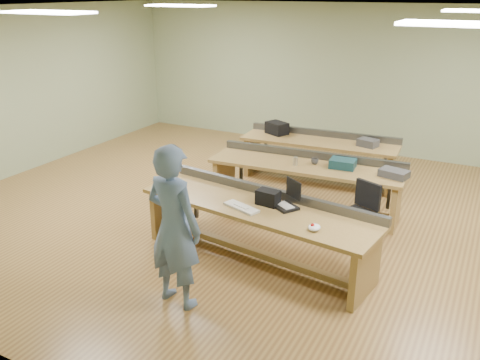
# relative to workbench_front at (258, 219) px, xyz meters

# --- Properties ---
(floor) EXTENTS (10.00, 10.00, 0.00)m
(floor) POSITION_rel_workbench_front_xyz_m (-0.37, 1.21, -0.56)
(floor) COLOR olive
(floor) RESTS_ON ground
(ceiling) EXTENTS (10.00, 10.00, 0.00)m
(ceiling) POSITION_rel_workbench_front_xyz_m (-0.37, 1.21, 2.44)
(ceiling) COLOR silver
(ceiling) RESTS_ON wall_back
(wall_back) EXTENTS (10.00, 0.04, 3.00)m
(wall_back) POSITION_rel_workbench_front_xyz_m (-0.37, 5.21, 0.94)
(wall_back) COLOR gray
(wall_back) RESTS_ON floor
(wall_front) EXTENTS (10.00, 0.04, 3.00)m
(wall_front) POSITION_rel_workbench_front_xyz_m (-0.37, -2.79, 0.94)
(wall_front) COLOR gray
(wall_front) RESTS_ON floor
(wall_left) EXTENTS (0.04, 8.00, 3.00)m
(wall_left) POSITION_rel_workbench_front_xyz_m (-5.37, 1.21, 0.94)
(wall_left) COLOR gray
(wall_left) RESTS_ON floor
(fluor_panels) EXTENTS (6.20, 3.50, 0.03)m
(fluor_panels) POSITION_rel_workbench_front_xyz_m (-0.37, 1.21, 2.41)
(fluor_panels) COLOR white
(fluor_panels) RESTS_ON ceiling
(workbench_front) EXTENTS (3.19, 1.24, 0.86)m
(workbench_front) POSITION_rel_workbench_front_xyz_m (0.00, 0.00, 0.00)
(workbench_front) COLOR olive
(workbench_front) RESTS_ON floor
(workbench_mid) EXTENTS (3.00, 0.98, 0.86)m
(workbench_mid) POSITION_rel_workbench_front_xyz_m (-0.03, 1.76, -0.00)
(workbench_mid) COLOR olive
(workbench_mid) RESTS_ON floor
(workbench_back) EXTENTS (2.78, 0.92, 0.86)m
(workbench_back) POSITION_rel_workbench_front_xyz_m (-0.28, 3.07, -0.01)
(workbench_back) COLOR olive
(workbench_back) RESTS_ON floor
(person) EXTENTS (0.71, 0.51, 1.82)m
(person) POSITION_rel_workbench_front_xyz_m (-0.37, -1.27, 0.35)
(person) COLOR slate
(person) RESTS_ON floor
(laptop_base) EXTENTS (0.37, 0.36, 0.03)m
(laptop_base) POSITION_rel_workbench_front_xyz_m (0.33, 0.07, 0.20)
(laptop_base) COLOR black
(laptop_base) RESTS_ON workbench_front
(laptop_screen) EXTENTS (0.25, 0.17, 0.23)m
(laptop_screen) POSITION_rel_workbench_front_xyz_m (0.39, 0.16, 0.42)
(laptop_screen) COLOR black
(laptop_screen) RESTS_ON laptop_base
(keyboard) EXTENTS (0.51, 0.31, 0.03)m
(keyboard) POSITION_rel_workbench_front_xyz_m (-0.14, -0.19, 0.20)
(keyboard) COLOR beige
(keyboard) RESTS_ON workbench_front
(trackball_mouse) EXTENTS (0.18, 0.20, 0.07)m
(trackball_mouse) POSITION_rel_workbench_front_xyz_m (0.85, -0.35, 0.22)
(trackball_mouse) COLOR white
(trackball_mouse) RESTS_ON workbench_front
(camera_bag) EXTENTS (0.29, 0.20, 0.19)m
(camera_bag) POSITION_rel_workbench_front_xyz_m (0.10, 0.06, 0.28)
(camera_bag) COLOR black
(camera_bag) RESTS_ON workbench_front
(task_chair) EXTENTS (0.61, 0.61, 0.86)m
(task_chair) POSITION_rel_workbench_front_xyz_m (1.02, 1.00, -0.25)
(task_chair) COLOR black
(task_chair) RESTS_ON floor
(parts_bin_teal) EXTENTS (0.39, 0.31, 0.13)m
(parts_bin_teal) POSITION_rel_workbench_front_xyz_m (0.51, 1.84, 0.25)
(parts_bin_teal) COLOR #12333B
(parts_bin_teal) RESTS_ON workbench_mid
(parts_bin_grey) EXTENTS (0.44, 0.33, 0.11)m
(parts_bin_grey) POSITION_rel_workbench_front_xyz_m (1.27, 1.79, 0.24)
(parts_bin_grey) COLOR #363638
(parts_bin_grey) RESTS_ON workbench_mid
(mug) EXTENTS (0.11, 0.11, 0.09)m
(mug) POSITION_rel_workbench_front_xyz_m (0.08, 1.80, 0.23)
(mug) COLOR #363638
(mug) RESTS_ON workbench_mid
(drinks_can) EXTENTS (0.07, 0.07, 0.13)m
(drinks_can) POSITION_rel_workbench_front_xyz_m (-0.15, 1.61, 0.25)
(drinks_can) COLOR #B8B8BC
(drinks_can) RESTS_ON workbench_mid
(storage_box_back) EXTENTS (0.46, 0.40, 0.22)m
(storage_box_back) POSITION_rel_workbench_front_xyz_m (-1.12, 3.11, 0.30)
(storage_box_back) COLOR black
(storage_box_back) RESTS_ON workbench_back
(tray_back) EXTENTS (0.37, 0.31, 0.13)m
(tray_back) POSITION_rel_workbench_front_xyz_m (0.56, 3.10, 0.25)
(tray_back) COLOR #363638
(tray_back) RESTS_ON workbench_back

